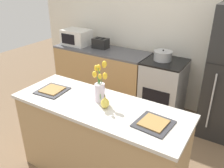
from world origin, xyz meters
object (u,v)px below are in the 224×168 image
Objects in this scene: pear_figurine at (105,103)px; plate_setting_right at (154,123)px; plate_setting_left at (52,90)px; microwave at (77,37)px; stove_range at (163,89)px; toaster at (101,43)px; flower_vase at (100,86)px; cooking_pot at (163,56)px.

pear_figurine is 0.43× the size of plate_setting_right.
plate_setting_left is 1.91m from microwave.
microwave is at bearing 136.12° from pear_figurine.
plate_setting_left is 1.00× the size of plate_setting_right.
pear_figurine is at bearing -43.88° from microwave.
plate_setting_right is (0.50, -0.01, -0.04)m from pear_figurine.
toaster is at bearing 177.91° from stove_range.
flower_vase is 0.18m from pear_figurine.
cooking_pot is 1.64m from microwave.
toaster is at bearing 125.54° from pear_figurine.
pear_figurine is 0.29× the size of microwave.
plate_setting_left is at bearing -113.02° from stove_range.
pear_figurine is (0.11, -0.09, -0.11)m from flower_vase.
plate_setting_right is 1.74m from cooking_pot.
microwave is (-0.49, -0.04, 0.05)m from toaster.
pear_figurine reaches higher than plate_setting_left.
plate_setting_right is at bearing -44.72° from toaster.
pear_figurine is at bearing -54.46° from toaster.
microwave is at bearing 121.54° from plate_setting_left.
pear_figurine is 0.68m from plate_setting_left.
toaster is at bearing 106.80° from plate_setting_left.
stove_range is 2.86× the size of plate_setting_left.
cooking_pot reaches higher than pear_figurine.
pear_figurine is at bearing -36.60° from flower_vase.
plate_setting_left is (-0.68, -0.01, -0.04)m from pear_figurine.
pear_figurine is at bearing 0.99° from plate_setting_left.
toaster is (-1.69, 1.67, 0.05)m from plate_setting_right.
toaster is 1.02× the size of cooking_pot.
cooking_pot is at bearing 91.66° from pear_figurine.
plate_setting_right is at bearing -73.19° from stove_range.
stove_range is 1.66m from flower_vase.
flower_vase is 1.49× the size of toaster.
toaster is at bearing 178.75° from cooking_pot.
stove_range is 1.89× the size of microwave.
flower_vase reaches higher than stove_range.
pear_figurine is 0.51m from plate_setting_right.
flower_vase is at bearing 143.40° from pear_figurine.
pear_figurine is at bearing -88.34° from cooking_pot.
microwave reaches higher than pear_figurine.
microwave reaches higher than cooking_pot.
microwave is at bearing -179.32° from cooking_pot.
flower_vase is at bearing -55.77° from toaster.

